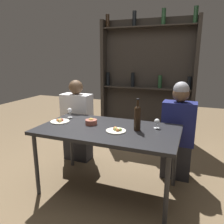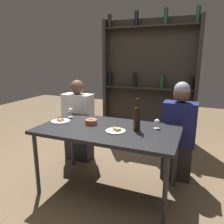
{
  "view_description": "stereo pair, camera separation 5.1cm",
  "coord_description": "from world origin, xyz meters",
  "px_view_note": "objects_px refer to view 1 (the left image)",
  "views": [
    {
      "loc": [
        0.85,
        -2.07,
        1.49
      ],
      "look_at": [
        0.0,
        0.13,
        0.9
      ],
      "focal_mm": 35.0,
      "sensor_mm": 36.0,
      "label": 1
    },
    {
      "loc": [
        0.9,
        -2.05,
        1.49
      ],
      "look_at": [
        0.0,
        0.13,
        0.9
      ],
      "focal_mm": 35.0,
      "sensor_mm": 36.0,
      "label": 2
    }
  ],
  "objects_px": {
    "wine_bottle": "(137,117)",
    "wine_glass_1": "(157,122)",
    "food_plate_1": "(60,121)",
    "food_plate_0": "(116,130)",
    "snack_bowl": "(91,122)",
    "wine_glass_0": "(70,111)",
    "seated_person_left": "(77,123)",
    "seated_person_right": "(178,133)"
  },
  "relations": [
    {
      "from": "wine_glass_0",
      "to": "seated_person_left",
      "type": "height_order",
      "value": "seated_person_left"
    },
    {
      "from": "wine_bottle",
      "to": "seated_person_left",
      "type": "bearing_deg",
      "value": 152.53
    },
    {
      "from": "wine_bottle",
      "to": "snack_bowl",
      "type": "bearing_deg",
      "value": 178.62
    },
    {
      "from": "wine_bottle",
      "to": "wine_glass_1",
      "type": "bearing_deg",
      "value": 39.07
    },
    {
      "from": "wine_bottle",
      "to": "wine_glass_1",
      "type": "distance_m",
      "value": 0.24
    },
    {
      "from": "wine_glass_1",
      "to": "food_plate_1",
      "type": "xyz_separation_m",
      "value": [
        -1.11,
        -0.18,
        -0.06
      ]
    },
    {
      "from": "seated_person_right",
      "to": "food_plate_0",
      "type": "bearing_deg",
      "value": -131.34
    },
    {
      "from": "wine_glass_1",
      "to": "food_plate_0",
      "type": "distance_m",
      "value": 0.45
    },
    {
      "from": "wine_glass_1",
      "to": "wine_glass_0",
      "type": "bearing_deg",
      "value": 178.21
    },
    {
      "from": "wine_glass_1",
      "to": "snack_bowl",
      "type": "xyz_separation_m",
      "value": [
        -0.72,
        -0.13,
        -0.04
      ]
    },
    {
      "from": "snack_bowl",
      "to": "seated_person_right",
      "type": "bearing_deg",
      "value": 29.71
    },
    {
      "from": "snack_bowl",
      "to": "food_plate_1",
      "type": "bearing_deg",
      "value": -172.61
    },
    {
      "from": "wine_glass_1",
      "to": "seated_person_left",
      "type": "distance_m",
      "value": 1.3
    },
    {
      "from": "seated_person_right",
      "to": "food_plate_1",
      "type": "bearing_deg",
      "value": -156.24
    },
    {
      "from": "wine_glass_1",
      "to": "seated_person_left",
      "type": "height_order",
      "value": "seated_person_left"
    },
    {
      "from": "wine_glass_0",
      "to": "food_plate_1",
      "type": "distance_m",
      "value": 0.23
    },
    {
      "from": "wine_glass_1",
      "to": "snack_bowl",
      "type": "height_order",
      "value": "wine_glass_1"
    },
    {
      "from": "wine_glass_1",
      "to": "food_plate_1",
      "type": "relative_size",
      "value": 0.47
    },
    {
      "from": "wine_glass_1",
      "to": "seated_person_right",
      "type": "xyz_separation_m",
      "value": [
        0.2,
        0.39,
        -0.23
      ]
    },
    {
      "from": "wine_glass_0",
      "to": "wine_bottle",
      "type": "bearing_deg",
      "value": -11.01
    },
    {
      "from": "wine_glass_1",
      "to": "seated_person_right",
      "type": "height_order",
      "value": "seated_person_right"
    },
    {
      "from": "wine_glass_0",
      "to": "seated_person_left",
      "type": "xyz_separation_m",
      "value": [
        -0.11,
        0.36,
        -0.28
      ]
    },
    {
      "from": "wine_glass_1",
      "to": "snack_bowl",
      "type": "bearing_deg",
      "value": -169.58
    },
    {
      "from": "wine_bottle",
      "to": "food_plate_0",
      "type": "bearing_deg",
      "value": -149.97
    },
    {
      "from": "food_plate_1",
      "to": "snack_bowl",
      "type": "bearing_deg",
      "value": 7.39
    },
    {
      "from": "wine_glass_1",
      "to": "snack_bowl",
      "type": "distance_m",
      "value": 0.73
    },
    {
      "from": "snack_bowl",
      "to": "seated_person_right",
      "type": "xyz_separation_m",
      "value": [
        0.92,
        0.52,
        -0.19
      ]
    },
    {
      "from": "wine_bottle",
      "to": "wine_glass_1",
      "type": "height_order",
      "value": "wine_bottle"
    },
    {
      "from": "wine_bottle",
      "to": "food_plate_0",
      "type": "distance_m",
      "value": 0.26
    },
    {
      "from": "wine_bottle",
      "to": "snack_bowl",
      "type": "relative_size",
      "value": 2.53
    },
    {
      "from": "food_plate_0",
      "to": "seated_person_left",
      "type": "relative_size",
      "value": 0.18
    },
    {
      "from": "wine_bottle",
      "to": "seated_person_left",
      "type": "relative_size",
      "value": 0.29
    },
    {
      "from": "snack_bowl",
      "to": "seated_person_right",
      "type": "distance_m",
      "value": 1.07
    },
    {
      "from": "wine_glass_0",
      "to": "food_plate_0",
      "type": "bearing_deg",
      "value": -21.69
    },
    {
      "from": "snack_bowl",
      "to": "seated_person_left",
      "type": "bearing_deg",
      "value": 133.23
    },
    {
      "from": "snack_bowl",
      "to": "seated_person_right",
      "type": "height_order",
      "value": "seated_person_right"
    },
    {
      "from": "food_plate_1",
      "to": "seated_person_left",
      "type": "xyz_separation_m",
      "value": [
        -0.11,
        0.57,
        -0.21
      ]
    },
    {
      "from": "food_plate_0",
      "to": "wine_bottle",
      "type": "bearing_deg",
      "value": 30.03
    },
    {
      "from": "wine_glass_1",
      "to": "snack_bowl",
      "type": "relative_size",
      "value": 0.79
    },
    {
      "from": "wine_glass_0",
      "to": "seated_person_right",
      "type": "relative_size",
      "value": 0.1
    },
    {
      "from": "food_plate_0",
      "to": "snack_bowl",
      "type": "distance_m",
      "value": 0.37
    },
    {
      "from": "wine_glass_0",
      "to": "seated_person_right",
      "type": "distance_m",
      "value": 1.37
    }
  ]
}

